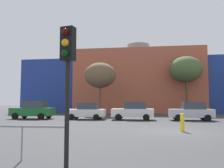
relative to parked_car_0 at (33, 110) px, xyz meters
The scene contains 11 objects.
ground_plane 15.63m from the parked_car_0, 32.75° to the right, with size 200.00×200.00×0.00m, color #38383A.
building_backdrop 22.24m from the parked_car_0, 61.20° to the left, with size 38.82×13.55×12.20m.
parked_car_0 is the anchor object (origin of this frame).
parked_car_1 5.67m from the parked_car_0, ahead, with size 3.81×1.87×1.65m.
parked_car_2 10.33m from the parked_car_0, ahead, with size 4.04×1.98×1.75m.
parked_car_3 15.81m from the parked_car_0, ahead, with size 3.98×1.95×1.72m.
traffic_light_near_left 19.33m from the parked_car_0, 61.04° to the right, with size 0.40×0.39×3.71m.
bare_tree_1 10.42m from the parked_car_0, 53.64° to the left, with size 4.25×4.25×7.02m.
bare_tree_2 21.12m from the parked_car_0, 31.79° to the left, with size 4.60×4.60×8.19m.
bollard_yellow_0 16.04m from the parked_car_0, 32.29° to the right, with size 0.24×0.24×1.05m, color yellow.
pedestrian_railing 17.59m from the parked_car_0, 66.40° to the right, with size 4.14×0.06×1.03m.
Camera 1 is at (-1.85, -14.13, 1.72)m, focal length 36.84 mm.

